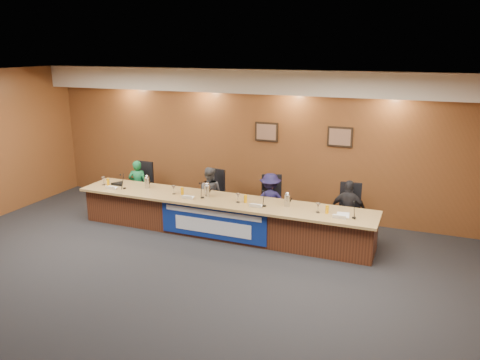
% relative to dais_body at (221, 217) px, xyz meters
% --- Properties ---
extents(floor, '(10.00, 10.00, 0.00)m').
position_rel_dais_body_xyz_m(floor, '(0.00, -2.40, -0.35)').
color(floor, black).
rests_on(floor, ground).
extents(ceiling, '(10.00, 8.00, 0.04)m').
position_rel_dais_body_xyz_m(ceiling, '(0.00, -2.40, 2.85)').
color(ceiling, silver).
rests_on(ceiling, wall_back).
extents(wall_back, '(10.00, 0.04, 3.20)m').
position_rel_dais_body_xyz_m(wall_back, '(0.00, 1.60, 1.25)').
color(wall_back, brown).
rests_on(wall_back, floor).
extents(soffit, '(10.00, 0.50, 0.50)m').
position_rel_dais_body_xyz_m(soffit, '(0.00, 1.35, 2.60)').
color(soffit, beige).
rests_on(soffit, wall_back).
extents(dais_body, '(6.00, 0.80, 0.70)m').
position_rel_dais_body_xyz_m(dais_body, '(0.00, 0.00, 0.00)').
color(dais_body, '#4A2313').
rests_on(dais_body, floor).
extents(dais_top, '(6.10, 0.95, 0.05)m').
position_rel_dais_body_xyz_m(dais_top, '(0.00, -0.05, 0.38)').
color(dais_top, '#9D7B47').
rests_on(dais_top, dais_body).
extents(banner, '(2.20, 0.02, 0.65)m').
position_rel_dais_body_xyz_m(banner, '(0.00, -0.41, 0.03)').
color(banner, navy).
rests_on(banner, dais_body).
extents(banner_text_upper, '(2.00, 0.01, 0.10)m').
position_rel_dais_body_xyz_m(banner_text_upper, '(0.00, -0.43, 0.23)').
color(banner_text_upper, silver).
rests_on(banner_text_upper, banner).
extents(banner_text_lower, '(1.60, 0.01, 0.28)m').
position_rel_dais_body_xyz_m(banner_text_lower, '(0.00, -0.43, -0.05)').
color(banner_text_lower, silver).
rests_on(banner_text_lower, banner).
extents(wall_photo_left, '(0.52, 0.04, 0.42)m').
position_rel_dais_body_xyz_m(wall_photo_left, '(0.40, 1.57, 1.50)').
color(wall_photo_left, black).
rests_on(wall_photo_left, wall_back).
extents(wall_photo_right, '(0.52, 0.04, 0.42)m').
position_rel_dais_body_xyz_m(wall_photo_right, '(2.00, 1.57, 1.50)').
color(wall_photo_right, black).
rests_on(wall_photo_right, wall_back).
extents(panelist_a, '(0.50, 0.42, 1.17)m').
position_rel_dais_body_xyz_m(panelist_a, '(-2.38, 0.63, 0.23)').
color(panelist_a, '#126333').
rests_on(panelist_a, floor).
extents(panelist_b, '(0.66, 0.56, 1.18)m').
position_rel_dais_body_xyz_m(panelist_b, '(-0.57, 0.63, 0.24)').
color(panelist_b, '#48484C').
rests_on(panelist_b, floor).
extents(panelist_c, '(0.87, 0.67, 1.18)m').
position_rel_dais_body_xyz_m(panelist_c, '(0.81, 0.63, 0.24)').
color(panelist_c, '#18143A').
rests_on(panelist_c, floor).
extents(panelist_d, '(0.71, 0.30, 1.20)m').
position_rel_dais_body_xyz_m(panelist_d, '(2.40, 0.63, 0.25)').
color(panelist_d, black).
rests_on(panelist_d, floor).
extents(office_chair_a, '(0.49, 0.49, 0.08)m').
position_rel_dais_body_xyz_m(office_chair_a, '(-2.38, 0.73, 0.13)').
color(office_chair_a, black).
rests_on(office_chair_a, floor).
extents(office_chair_b, '(0.55, 0.55, 0.08)m').
position_rel_dais_body_xyz_m(office_chair_b, '(-0.57, 0.73, 0.13)').
color(office_chair_b, black).
rests_on(office_chair_b, floor).
extents(office_chair_c, '(0.61, 0.61, 0.08)m').
position_rel_dais_body_xyz_m(office_chair_c, '(0.81, 0.73, 0.13)').
color(office_chair_c, black).
rests_on(office_chair_c, floor).
extents(office_chair_d, '(0.53, 0.53, 0.08)m').
position_rel_dais_body_xyz_m(office_chair_d, '(2.40, 0.73, 0.13)').
color(office_chair_d, black).
rests_on(office_chair_d, floor).
extents(nameplate_a, '(0.24, 0.08, 0.10)m').
position_rel_dais_body_xyz_m(nameplate_a, '(-2.41, -0.32, 0.45)').
color(nameplate_a, white).
rests_on(nameplate_a, dais_top).
extents(microphone_a, '(0.07, 0.07, 0.02)m').
position_rel_dais_body_xyz_m(microphone_a, '(-2.17, -0.16, 0.41)').
color(microphone_a, black).
rests_on(microphone_a, dais_top).
extents(juice_glass_a, '(0.06, 0.06, 0.15)m').
position_rel_dais_body_xyz_m(juice_glass_a, '(-2.63, -0.10, 0.47)').
color(juice_glass_a, '#E19801').
rests_on(juice_glass_a, dais_top).
extents(water_glass_a, '(0.08, 0.08, 0.18)m').
position_rel_dais_body_xyz_m(water_glass_a, '(-2.75, -0.10, 0.49)').
color(water_glass_a, silver).
rests_on(water_glass_a, dais_top).
extents(nameplate_b, '(0.24, 0.08, 0.10)m').
position_rel_dais_body_xyz_m(nameplate_b, '(-0.60, -0.30, 0.45)').
color(nameplate_b, white).
rests_on(nameplate_b, dais_top).
extents(microphone_b, '(0.07, 0.07, 0.02)m').
position_rel_dais_body_xyz_m(microphone_b, '(-0.35, -0.12, 0.41)').
color(microphone_b, black).
rests_on(microphone_b, dais_top).
extents(juice_glass_b, '(0.06, 0.06, 0.15)m').
position_rel_dais_body_xyz_m(juice_glass_b, '(-0.82, -0.09, 0.47)').
color(juice_glass_b, '#E19801').
rests_on(juice_glass_b, dais_top).
extents(water_glass_b, '(0.08, 0.08, 0.18)m').
position_rel_dais_body_xyz_m(water_glass_b, '(-1.01, -0.11, 0.49)').
color(water_glass_b, silver).
rests_on(water_glass_b, dais_top).
extents(nameplate_c, '(0.24, 0.08, 0.10)m').
position_rel_dais_body_xyz_m(nameplate_c, '(0.82, -0.28, 0.45)').
color(nameplate_c, white).
rests_on(nameplate_c, dais_top).
extents(microphone_c, '(0.07, 0.07, 0.02)m').
position_rel_dais_body_xyz_m(microphone_c, '(0.95, -0.15, 0.41)').
color(microphone_c, black).
rests_on(microphone_c, dais_top).
extents(juice_glass_c, '(0.06, 0.06, 0.15)m').
position_rel_dais_body_xyz_m(juice_glass_c, '(0.54, -0.07, 0.47)').
color(juice_glass_c, '#E19801').
rests_on(juice_glass_c, dais_top).
extents(water_glass_c, '(0.08, 0.08, 0.18)m').
position_rel_dais_body_xyz_m(water_glass_c, '(0.41, -0.12, 0.49)').
color(water_glass_c, silver).
rests_on(water_glass_c, dais_top).
extents(nameplate_d, '(0.24, 0.08, 0.10)m').
position_rel_dais_body_xyz_m(nameplate_d, '(2.38, -0.29, 0.45)').
color(nameplate_d, white).
rests_on(nameplate_d, dais_top).
extents(microphone_d, '(0.07, 0.07, 0.02)m').
position_rel_dais_body_xyz_m(microphone_d, '(2.62, -0.16, 0.41)').
color(microphone_d, black).
rests_on(microphone_d, dais_top).
extents(juice_glass_d, '(0.06, 0.06, 0.15)m').
position_rel_dais_body_xyz_m(juice_glass_d, '(2.13, -0.09, 0.47)').
color(juice_glass_d, '#E19801').
rests_on(juice_glass_d, dais_top).
extents(water_glass_d, '(0.08, 0.08, 0.18)m').
position_rel_dais_body_xyz_m(water_glass_d, '(1.96, -0.11, 0.49)').
color(water_glass_d, silver).
rests_on(water_glass_d, dais_top).
extents(carafe_left, '(0.11, 0.11, 0.23)m').
position_rel_dais_body_xyz_m(carafe_left, '(-1.74, 0.05, 0.52)').
color(carafe_left, silver).
rests_on(carafe_left, dais_top).
extents(carafe_mid, '(0.11, 0.11, 0.23)m').
position_rel_dais_body_xyz_m(carafe_mid, '(-0.31, 0.01, 0.51)').
color(carafe_mid, silver).
rests_on(carafe_mid, dais_top).
extents(carafe_right, '(0.11, 0.11, 0.23)m').
position_rel_dais_body_xyz_m(carafe_right, '(1.35, 0.02, 0.51)').
color(carafe_right, silver).
rests_on(carafe_right, dais_top).
extents(speakerphone, '(0.32, 0.32, 0.05)m').
position_rel_dais_body_xyz_m(speakerphone, '(-2.46, 0.03, 0.43)').
color(speakerphone, black).
rests_on(speakerphone, dais_top).
extents(paper_stack, '(0.26, 0.33, 0.01)m').
position_rel_dais_body_xyz_m(paper_stack, '(2.41, -0.08, 0.40)').
color(paper_stack, white).
rests_on(paper_stack, dais_top).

